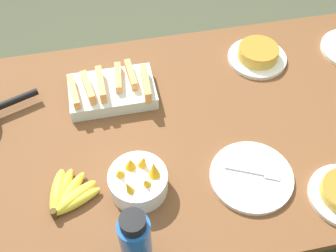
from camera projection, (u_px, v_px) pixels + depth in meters
ground_plane at (168, 226)px, 2.01m from camera, size 14.00×14.00×0.00m
dining_table at (168, 146)px, 1.49m from camera, size 1.88×0.97×0.75m
banana_bunch at (67, 195)px, 1.25m from camera, size 0.17×0.17×0.04m
melon_tray at (112, 90)px, 1.49m from camera, size 0.30×0.19×0.09m
frittata_plate_center at (258, 55)px, 1.62m from camera, size 0.23×0.23×0.06m
empty_plate_far_left at (251, 177)px, 1.30m from camera, size 0.26×0.26×0.02m
fruit_bowl_citrus at (138, 181)px, 1.25m from camera, size 0.18×0.18×0.13m
water_bottle at (136, 241)px, 1.06m from camera, size 0.08×0.08×0.24m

